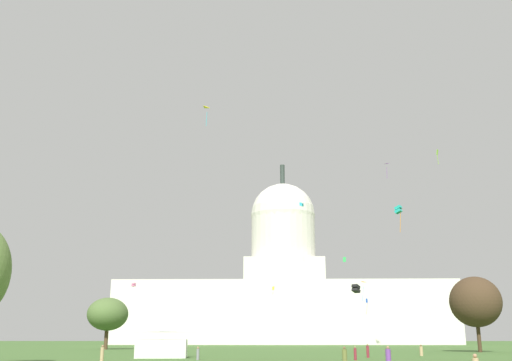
{
  "coord_description": "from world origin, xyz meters",
  "views": [
    {
      "loc": [
        -1.76,
        -29.43,
        2.52
      ],
      "look_at": [
        -4.54,
        86.18,
        33.96
      ],
      "focal_mm": 40.57,
      "sensor_mm": 36.0,
      "label": 1
    }
  ],
  "objects_px": {
    "person_grey_near_tree_east": "(198,354)",
    "kite_cyan_high": "(301,205)",
    "tree_west_near": "(108,314)",
    "kite_gold_low": "(273,289)",
    "kite_violet_high": "(386,166)",
    "person_maroon_front_center": "(355,354)",
    "event_tent": "(162,337)",
    "kite_green_mid": "(344,259)",
    "kite_blue_low": "(367,303)",
    "person_olive_edge_east": "(345,357)",
    "person_purple_back_center": "(388,358)",
    "kite_orange_low": "(362,284)",
    "kite_turquoise_mid": "(398,210)",
    "kite_black_low": "(356,289)",
    "kite_lime_mid": "(437,154)",
    "kite_yellow_high": "(205,111)",
    "person_tan_mid_center": "(102,354)",
    "tree_east_near": "(475,302)",
    "capitol_building": "(284,291)",
    "kite_pink_low": "(134,285)",
    "person_tan_mid_left": "(421,351)",
    "person_maroon_lawn_far_left": "(368,351)"
  },
  "relations": [
    {
      "from": "kite_lime_mid",
      "to": "kite_black_low",
      "type": "height_order",
      "value": "kite_lime_mid"
    },
    {
      "from": "person_grey_near_tree_east",
      "to": "kite_lime_mid",
      "type": "relative_size",
      "value": 0.54
    },
    {
      "from": "person_maroon_front_center",
      "to": "kite_yellow_high",
      "type": "height_order",
      "value": "kite_yellow_high"
    },
    {
      "from": "kite_cyan_high",
      "to": "kite_orange_low",
      "type": "height_order",
      "value": "kite_cyan_high"
    },
    {
      "from": "tree_west_near",
      "to": "kite_orange_low",
      "type": "distance_m",
      "value": 56.08
    },
    {
      "from": "person_olive_edge_east",
      "to": "person_purple_back_center",
      "type": "distance_m",
      "value": 5.61
    },
    {
      "from": "kite_orange_low",
      "to": "kite_turquoise_mid",
      "type": "bearing_deg",
      "value": 44.0
    },
    {
      "from": "kite_cyan_high",
      "to": "kite_orange_low",
      "type": "distance_m",
      "value": 69.5
    },
    {
      "from": "kite_blue_low",
      "to": "person_maroon_front_center",
      "type": "bearing_deg",
      "value": 104.09
    },
    {
      "from": "person_olive_edge_east",
      "to": "tree_east_near",
      "type": "bearing_deg",
      "value": 13.44
    },
    {
      "from": "capitol_building",
      "to": "person_maroon_lawn_far_left",
      "type": "xyz_separation_m",
      "value": [
        7.4,
        -140.85,
        -18.49
      ]
    },
    {
      "from": "capitol_building",
      "to": "kite_yellow_high",
      "type": "xyz_separation_m",
      "value": [
        -15.1,
        -135.03,
        17.21
      ]
    },
    {
      "from": "event_tent",
      "to": "kite_violet_high",
      "type": "height_order",
      "value": "kite_violet_high"
    },
    {
      "from": "person_olive_edge_east",
      "to": "kite_blue_low",
      "type": "height_order",
      "value": "kite_blue_low"
    },
    {
      "from": "tree_west_near",
      "to": "person_maroon_front_center",
      "type": "distance_m",
      "value": 75.02
    },
    {
      "from": "tree_east_near",
      "to": "kite_lime_mid",
      "type": "distance_m",
      "value": 27.5
    },
    {
      "from": "tree_west_near",
      "to": "person_purple_back_center",
      "type": "xyz_separation_m",
      "value": [
        45.91,
        -75.43,
        -6.61
      ]
    },
    {
      "from": "kite_turquoise_mid",
      "to": "capitol_building",
      "type": "bearing_deg",
      "value": 40.75
    },
    {
      "from": "kite_violet_high",
      "to": "kite_yellow_high",
      "type": "bearing_deg",
      "value": -83.95
    },
    {
      "from": "kite_orange_low",
      "to": "kite_pink_low",
      "type": "distance_m",
      "value": 52.48
    },
    {
      "from": "kite_black_low",
      "to": "kite_pink_low",
      "type": "bearing_deg",
      "value": -5.2
    },
    {
      "from": "event_tent",
      "to": "kite_blue_low",
      "type": "height_order",
      "value": "kite_blue_low"
    },
    {
      "from": "person_maroon_lawn_far_left",
      "to": "kite_orange_low",
      "type": "height_order",
      "value": "kite_orange_low"
    },
    {
      "from": "event_tent",
      "to": "kite_green_mid",
      "type": "relative_size",
      "value": 5.37
    },
    {
      "from": "person_olive_edge_east",
      "to": "kite_turquoise_mid",
      "type": "relative_size",
      "value": 0.4
    },
    {
      "from": "kite_blue_low",
      "to": "kite_violet_high",
      "type": "bearing_deg",
      "value": 116.08
    },
    {
      "from": "person_olive_edge_east",
      "to": "capitol_building",
      "type": "bearing_deg",
      "value": 45.5
    },
    {
      "from": "person_tan_mid_center",
      "to": "kite_turquoise_mid",
      "type": "bearing_deg",
      "value": 55.91
    },
    {
      "from": "kite_cyan_high",
      "to": "kite_turquoise_mid",
      "type": "xyz_separation_m",
      "value": [
        9.17,
        -101.67,
        -24.01
      ]
    },
    {
      "from": "kite_gold_low",
      "to": "kite_orange_low",
      "type": "distance_m",
      "value": 52.84
    },
    {
      "from": "person_olive_edge_east",
      "to": "person_tan_mid_center",
      "type": "height_order",
      "value": "person_tan_mid_center"
    },
    {
      "from": "kite_green_mid",
      "to": "kite_turquoise_mid",
      "type": "bearing_deg",
      "value": 141.78
    },
    {
      "from": "kite_orange_low",
      "to": "kite_yellow_high",
      "type": "distance_m",
      "value": 58.52
    },
    {
      "from": "capitol_building",
      "to": "kite_orange_low",
      "type": "xyz_separation_m",
      "value": [
        15.04,
        -90.29,
        -5.48
      ]
    },
    {
      "from": "person_purple_back_center",
      "to": "kite_lime_mid",
      "type": "distance_m",
      "value": 60.51
    },
    {
      "from": "person_grey_near_tree_east",
      "to": "capitol_building",
      "type": "bearing_deg",
      "value": -108.47
    },
    {
      "from": "person_maroon_lawn_far_left",
      "to": "person_tan_mid_center",
      "type": "bearing_deg",
      "value": -102.27
    },
    {
      "from": "person_tan_mid_left",
      "to": "person_maroon_lawn_far_left",
      "type": "bearing_deg",
      "value": 140.29
    },
    {
      "from": "person_olive_edge_east",
      "to": "person_maroon_front_center",
      "type": "xyz_separation_m",
      "value": [
        2.62,
        11.42,
        -0.05
      ]
    },
    {
      "from": "kite_lime_mid",
      "to": "person_grey_near_tree_east",
      "type": "bearing_deg",
      "value": -149.68
    },
    {
      "from": "tree_west_near",
      "to": "kite_gold_low",
      "type": "bearing_deg",
      "value": 53.16
    },
    {
      "from": "kite_black_low",
      "to": "kite_orange_low",
      "type": "xyz_separation_m",
      "value": [
        7.02,
        38.42,
        4.06
      ]
    },
    {
      "from": "person_maroon_lawn_far_left",
      "to": "kite_black_low",
      "type": "distance_m",
      "value": 15.1
    },
    {
      "from": "capitol_building",
      "to": "kite_pink_low",
      "type": "distance_m",
      "value": 90.98
    },
    {
      "from": "person_grey_near_tree_east",
      "to": "kite_cyan_high",
      "type": "relative_size",
      "value": 0.34
    },
    {
      "from": "kite_violet_high",
      "to": "kite_green_mid",
      "type": "bearing_deg",
      "value": -134.87
    },
    {
      "from": "kite_violet_high",
      "to": "person_grey_near_tree_east",
      "type": "bearing_deg",
      "value": -78.55
    },
    {
      "from": "person_tan_mid_center",
      "to": "kite_cyan_high",
      "type": "relative_size",
      "value": 0.39
    },
    {
      "from": "person_purple_back_center",
      "to": "kite_yellow_high",
      "type": "relative_size",
      "value": 0.63
    },
    {
      "from": "kite_lime_mid",
      "to": "kite_black_low",
      "type": "distance_m",
      "value": 31.5
    }
  ]
}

